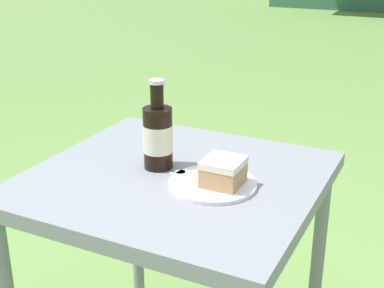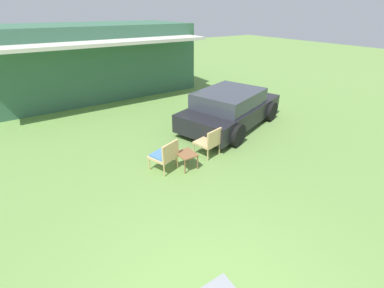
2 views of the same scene
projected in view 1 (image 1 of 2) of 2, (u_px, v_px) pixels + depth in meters
The scene contains 5 objects.
patio_table at pixel (175, 203), 1.43m from camera, with size 0.74×0.70×0.73m.
cake_on_plate at pixel (218, 177), 1.32m from camera, with size 0.22×0.22×0.08m.
cola_bottle_near at pixel (158, 136), 1.41m from camera, with size 0.08×0.08×0.24m.
fork at pixel (198, 179), 1.36m from camera, with size 0.16×0.02×0.01m.
loose_bottle_cap at pixel (180, 174), 1.38m from camera, with size 0.03×0.03×0.01m.
Camera 1 is at (0.61, -1.12, 1.30)m, focal length 50.00 mm.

